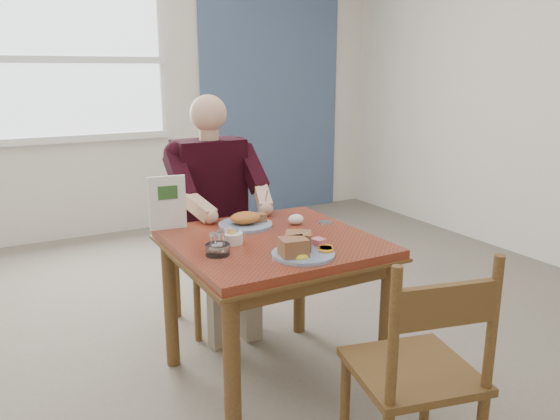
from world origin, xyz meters
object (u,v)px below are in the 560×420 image
chair_far (210,246)px  chair_near (419,374)px  diner (214,196)px  near_plate (300,248)px  table (272,260)px  far_plate (246,221)px

chair_far → chair_near: same height
diner → near_plate: 0.98m
diner → near_plate: size_ratio=4.05×
table → near_plate: bearing=-92.0°
table → chair_far: chair_far is taller
table → chair_near: chair_near is taller
diner → far_plate: bearing=-92.2°
chair_near → far_plate: size_ratio=2.95×
table → diner: diner is taller
table → near_plate: (-0.01, -0.27, 0.15)m
far_plate → diner: bearing=87.8°
table → near_plate: size_ratio=2.69×
table → chair_near: bearing=-83.3°
near_plate → table: bearing=88.0°
chair_near → near_plate: size_ratio=2.78×
near_plate → far_plate: 0.52m
table → chair_near: (0.11, -0.90, -0.16)m
table → near_plate: 0.31m
diner → table: bearing=-90.0°
chair_far → far_plate: 0.63m
far_plate → chair_far: bearing=88.2°
table → far_plate: bearing=94.1°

